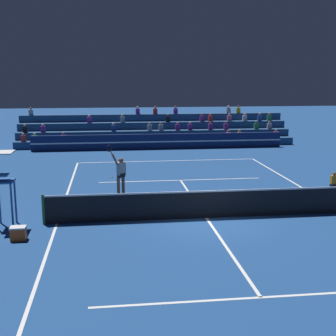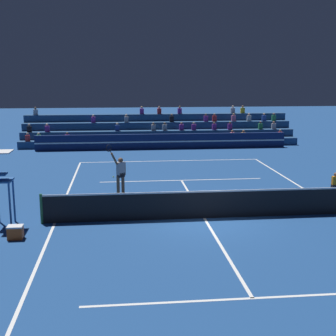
{
  "view_description": "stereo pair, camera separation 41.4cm",
  "coord_description": "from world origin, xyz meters",
  "px_view_note": "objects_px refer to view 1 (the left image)",
  "views": [
    {
      "loc": [
        -3.54,
        -16.52,
        5.3
      ],
      "look_at": [
        -0.92,
        4.22,
        1.1
      ],
      "focal_mm": 50.0,
      "sensor_mm": 36.0,
      "label": 1
    },
    {
      "loc": [
        -3.12,
        -16.56,
        5.3
      ],
      "look_at": [
        -0.92,
        4.22,
        1.1
      ],
      "focal_mm": 50.0,
      "sensor_mm": 36.0,
      "label": 2
    }
  ],
  "objects_px": {
    "ball_kid_courtside": "(334,183)",
    "equipment_cooler": "(18,233)",
    "tennis_ball": "(112,177)",
    "tennis_player": "(121,174)",
    "umpire_chair": "(3,179)"
  },
  "relations": [
    {
      "from": "umpire_chair",
      "to": "tennis_player",
      "type": "height_order",
      "value": "umpire_chair"
    },
    {
      "from": "ball_kid_courtside",
      "to": "equipment_cooler",
      "type": "bearing_deg",
      "value": -158.92
    },
    {
      "from": "umpire_chair",
      "to": "tennis_ball",
      "type": "relative_size",
      "value": 39.26
    },
    {
      "from": "tennis_ball",
      "to": "equipment_cooler",
      "type": "xyz_separation_m",
      "value": [
        -3.1,
        -9.05,
        0.19
      ]
    },
    {
      "from": "tennis_ball",
      "to": "equipment_cooler",
      "type": "relative_size",
      "value": 0.14
    },
    {
      "from": "ball_kid_courtside",
      "to": "equipment_cooler",
      "type": "distance_m",
      "value": 14.32
    },
    {
      "from": "tennis_player",
      "to": "equipment_cooler",
      "type": "distance_m",
      "value": 6.32
    },
    {
      "from": "tennis_player",
      "to": "equipment_cooler",
      "type": "bearing_deg",
      "value": -123.49
    },
    {
      "from": "tennis_player",
      "to": "equipment_cooler",
      "type": "xyz_separation_m",
      "value": [
        -3.46,
        -5.23,
        -0.76
      ]
    },
    {
      "from": "ball_kid_courtside",
      "to": "tennis_ball",
      "type": "height_order",
      "value": "ball_kid_courtside"
    },
    {
      "from": "equipment_cooler",
      "to": "umpire_chair",
      "type": "bearing_deg",
      "value": 114.98
    },
    {
      "from": "umpire_chair",
      "to": "tennis_ball",
      "type": "height_order",
      "value": "umpire_chair"
    },
    {
      "from": "ball_kid_courtside",
      "to": "tennis_ball",
      "type": "xyz_separation_m",
      "value": [
        -10.26,
        3.9,
        -0.3
      ]
    },
    {
      "from": "tennis_player",
      "to": "umpire_chair",
      "type": "bearing_deg",
      "value": -138.71
    },
    {
      "from": "umpire_chair",
      "to": "equipment_cooler",
      "type": "xyz_separation_m",
      "value": [
        0.72,
        -1.56,
        -1.49
      ]
    }
  ]
}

